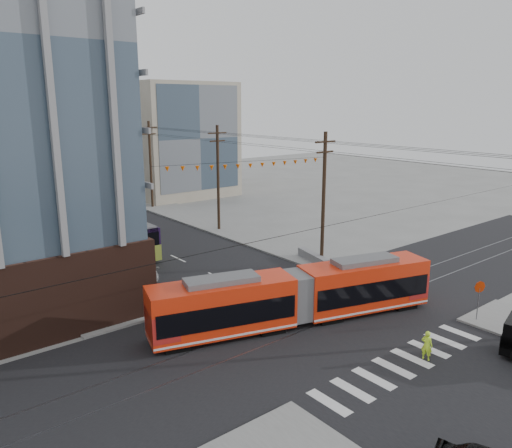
{
  "coord_description": "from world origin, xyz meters",
  "views": [
    {
      "loc": [
        -20.73,
        -16.48,
        13.21
      ],
      "look_at": [
        -0.2,
        8.95,
        5.24
      ],
      "focal_mm": 35.0,
      "sensor_mm": 36.0,
      "label": 1
    }
  ],
  "objects": [
    {
      "name": "streetcar",
      "position": [
        -0.93,
        4.08,
        1.74
      ],
      "size": [
        17.99,
        7.65,
        3.47
      ],
      "primitive_type": null,
      "rotation": [
        0.0,
        0.0,
        -0.29
      ],
      "color": "red",
      "rests_on": "ground"
    },
    {
      "name": "bg_bldg_ne_near",
      "position": [
        16.0,
        48.0,
        8.0
      ],
      "size": [
        14.0,
        14.0,
        16.0
      ],
      "primitive_type": "cube",
      "color": "gray",
      "rests_on": "ground"
    },
    {
      "name": "parked_car_grey",
      "position": [
        -4.98,
        23.55,
        0.74
      ],
      "size": [
        3.76,
        5.77,
        1.48
      ],
      "primitive_type": "imported",
      "rotation": [
        0.0,
        0.0,
        2.88
      ],
      "color": "#545660",
      "rests_on": "ground"
    },
    {
      "name": "parked_car_silver",
      "position": [
        -5.91,
        15.5,
        0.7
      ],
      "size": [
        2.4,
        4.46,
        1.4
      ],
      "primitive_type": "imported",
      "rotation": [
        0.0,
        0.0,
        2.91
      ],
      "color": "#B9B9BA",
      "rests_on": "ground"
    },
    {
      "name": "parked_car_white",
      "position": [
        -4.91,
        17.81,
        0.73
      ],
      "size": [
        2.56,
        5.21,
        1.46
      ],
      "primitive_type": "imported",
      "rotation": [
        0.0,
        0.0,
        3.04
      ],
      "color": "#B2B2B2",
      "rests_on": "ground"
    },
    {
      "name": "bg_bldg_ne_far",
      "position": [
        18.0,
        68.0,
        7.0
      ],
      "size": [
        16.0,
        16.0,
        14.0
      ],
      "primitive_type": "cube",
      "color": "#8C99A5",
      "rests_on": "ground"
    },
    {
      "name": "ground",
      "position": [
        0.0,
        0.0,
        0.0
      ],
      "size": [
        160.0,
        160.0,
        0.0
      ],
      "primitive_type": "plane",
      "color": "slate"
    },
    {
      "name": "pedestrian",
      "position": [
        1.26,
        -3.53,
        0.81
      ],
      "size": [
        0.52,
        0.67,
        1.63
      ],
      "primitive_type": "imported",
      "rotation": [
        0.0,
        0.0,
        1.81
      ],
      "color": "#CBFE2D",
      "rests_on": "ground"
    },
    {
      "name": "jersey_barrier",
      "position": [
        8.3,
        11.75,
        0.42
      ],
      "size": [
        1.98,
        4.35,
        0.85
      ],
      "primitive_type": "cube",
      "rotation": [
        0.0,
        0.0,
        -0.25
      ],
      "color": "gray",
      "rests_on": "ground"
    },
    {
      "name": "city_bus",
      "position": [
        -2.91,
        25.6,
        1.64
      ],
      "size": [
        2.52,
        11.57,
        3.28
      ],
      "primitive_type": null,
      "rotation": [
        0.0,
        0.0,
        -0.0
      ],
      "color": "#1E0E31",
      "rests_on": "ground"
    },
    {
      "name": "stop_sign",
      "position": [
        7.86,
        -2.81,
        1.24
      ],
      "size": [
        0.99,
        0.99,
        2.48
      ],
      "primitive_type": null,
      "rotation": [
        0.0,
        0.0,
        -0.4
      ],
      "color": "#AF2300",
      "rests_on": "ground"
    },
    {
      "name": "utility_pole_far",
      "position": [
        8.5,
        56.0,
        5.5
      ],
      "size": [
        0.3,
        0.3,
        11.0
      ],
      "primitive_type": "cylinder",
      "color": "black",
      "rests_on": "ground"
    }
  ]
}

